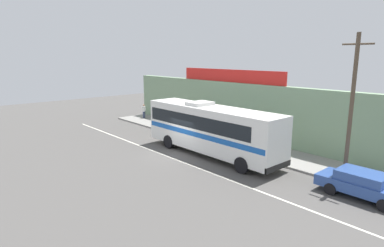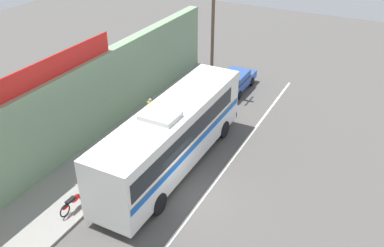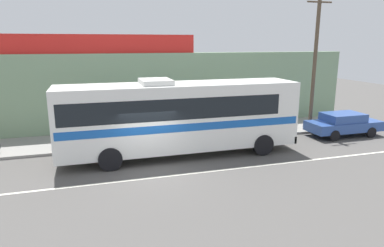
# 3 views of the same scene
# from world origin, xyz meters

# --- Properties ---
(ground_plane) EXTENTS (70.00, 70.00, 0.00)m
(ground_plane) POSITION_xyz_m (0.00, 0.00, 0.00)
(ground_plane) COLOR #4F4C49
(sidewalk_slab) EXTENTS (30.00, 3.60, 0.14)m
(sidewalk_slab) POSITION_xyz_m (0.00, 5.20, 0.07)
(sidewalk_slab) COLOR gray
(sidewalk_slab) RESTS_ON ground_plane
(storefront_facade) EXTENTS (30.00, 0.70, 4.80)m
(storefront_facade) POSITION_xyz_m (0.00, 7.35, 2.40)
(storefront_facade) COLOR gray
(storefront_facade) RESTS_ON ground_plane
(storefront_billboard) EXTENTS (11.60, 0.12, 1.10)m
(storefront_billboard) POSITION_xyz_m (-1.66, 7.35, 5.35)
(storefront_billboard) COLOR red
(storefront_billboard) RESTS_ON storefront_facade
(road_center_stripe) EXTENTS (30.00, 0.14, 0.01)m
(road_center_stripe) POSITION_xyz_m (0.00, -0.80, 0.00)
(road_center_stripe) COLOR silver
(road_center_stripe) RESTS_ON ground_plane
(intercity_bus) EXTENTS (11.51, 2.63, 3.78)m
(intercity_bus) POSITION_xyz_m (1.68, 1.74, 2.07)
(intercity_bus) COLOR white
(intercity_bus) RESTS_ON ground_plane
(parked_car) EXTENTS (4.38, 1.84, 1.37)m
(parked_car) POSITION_xyz_m (11.97, 2.44, 0.74)
(parked_car) COLOR #2D4C93
(parked_car) RESTS_ON ground_plane
(utility_pole) EXTENTS (1.60, 0.22, 8.14)m
(utility_pole) POSITION_xyz_m (10.54, 3.66, 4.34)
(utility_pole) COLOR brown
(utility_pole) RESTS_ON sidewalk_slab
(motorcycle_purple) EXTENTS (1.90, 0.56, 0.94)m
(motorcycle_purple) POSITION_xyz_m (-3.35, 4.08, 0.57)
(motorcycle_purple) COLOR black
(motorcycle_purple) RESTS_ON sidewalk_slab
(pedestrian_far_left) EXTENTS (0.30, 0.48, 1.59)m
(pedestrian_far_left) POSITION_xyz_m (5.07, 5.25, 1.05)
(pedestrian_far_left) COLOR brown
(pedestrian_far_left) RESTS_ON sidewalk_slab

